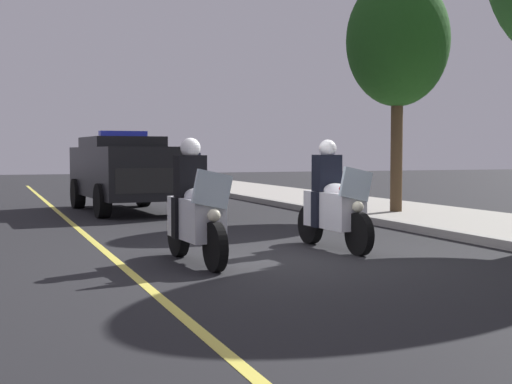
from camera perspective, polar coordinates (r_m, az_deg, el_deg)
The scene contains 8 objects.
ground_plane at distance 10.16m, azimuth 2.30°, elevation -5.42°, with size 80.00×80.00×0.00m, color black.
curb_strip at distance 12.08m, azimuth 18.77°, elevation -3.85°, with size 48.00×0.24×0.15m, color #9E9B93.
lane_stripe_center at distance 9.51m, azimuth -10.36°, elevation -6.04°, with size 48.00×0.12×0.01m, color #E0D14C.
police_motorcycle_lead_left at distance 9.77m, azimuth -4.89°, elevation -1.64°, with size 2.14×0.61×1.72m.
police_motorcycle_lead_right at distance 11.21m, azimuth 6.17°, elevation -1.02°, with size 2.14×0.61×1.72m.
police_suv at distance 18.43m, azimuth -10.47°, elevation 1.76°, with size 5.01×2.31×2.05m.
cyclist_background at distance 24.66m, azimuth -4.85°, elevation 1.65°, with size 1.76×0.33×1.69m.
tree_far_back at distance 17.51m, azimuth 11.25°, elevation 11.67°, with size 2.43×2.43×5.60m.
Camera 1 is at (9.24, -3.93, 1.53)m, focal length 50.11 mm.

